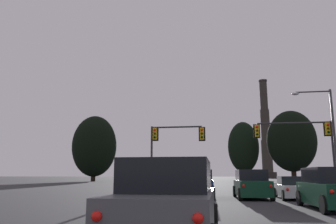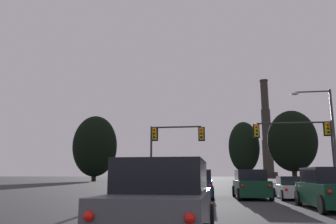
# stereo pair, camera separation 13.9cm
# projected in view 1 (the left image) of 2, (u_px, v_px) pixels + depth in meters

# --- Properties ---
(suv_left_lane_front) EXTENTS (2.23, 4.95, 1.86)m
(suv_left_lane_front) POSITION_uv_depth(u_px,v_px,m) (199.00, 184.00, 21.97)
(suv_left_lane_front) COLOR navy
(suv_left_lane_front) RESTS_ON ground_plane
(sedan_right_lane_front) EXTENTS (2.13, 4.76, 1.43)m
(sedan_right_lane_front) POSITION_uv_depth(u_px,v_px,m) (293.00, 188.00, 21.26)
(sedan_right_lane_front) COLOR silver
(sedan_right_lane_front) RESTS_ON ground_plane
(suv_center_lane_front) EXTENTS (2.27, 4.97, 1.86)m
(suv_center_lane_front) POSITION_uv_depth(u_px,v_px,m) (251.00, 185.00, 21.46)
(suv_center_lane_front) COLOR #0F3823
(suv_center_lane_front) RESTS_ON ground_plane
(suv_left_lane_third) EXTENTS (2.11, 4.91, 1.86)m
(suv_left_lane_third) POSITION_uv_depth(u_px,v_px,m) (170.00, 203.00, 7.31)
(suv_left_lane_third) COLOR #4C4F54
(suv_left_lane_third) RESTS_ON ground_plane
(suv_right_lane_second) EXTENTS (2.15, 4.92, 1.86)m
(suv_right_lane_second) POSITION_uv_depth(u_px,v_px,m) (331.00, 189.00, 14.68)
(suv_right_lane_second) COLOR #0F3823
(suv_right_lane_second) RESTS_ON ground_plane
(traffic_light_overhead_left) EXTENTS (4.95, 0.50, 5.79)m
(traffic_light_overhead_left) POSITION_uv_depth(u_px,v_px,m) (169.00, 142.00, 28.86)
(traffic_light_overhead_left) COLOR #2D2D30
(traffic_light_overhead_left) RESTS_ON ground_plane
(traffic_light_overhead_right) EXTENTS (6.67, 0.50, 6.08)m
(traffic_light_overhead_right) POSITION_uv_depth(u_px,v_px,m) (305.00, 137.00, 28.15)
(traffic_light_overhead_right) COLOR #2D2D30
(traffic_light_overhead_right) RESTS_ON ground_plane
(street_lamp) EXTENTS (3.28, 0.36, 8.72)m
(street_lamp) POSITION_uv_depth(u_px,v_px,m) (327.00, 129.00, 27.47)
(street_lamp) COLOR #38383A
(street_lamp) RESTS_ON ground_plane
(smokestack) EXTENTS (7.66, 7.66, 46.10)m
(smokestack) POSITION_uv_depth(u_px,v_px,m) (266.00, 138.00, 151.26)
(smokestack) COLOR #2B2722
(smokestack) RESTS_ON ground_plane
(treeline_far_left) EXTENTS (7.68, 6.91, 14.81)m
(treeline_far_left) POSITION_uv_depth(u_px,v_px,m) (243.00, 147.00, 82.46)
(treeline_far_left) COLOR black
(treeline_far_left) RESTS_ON ground_plane
(treeline_left_mid) EXTENTS (11.12, 10.01, 16.41)m
(treeline_left_mid) POSITION_uv_depth(u_px,v_px,m) (292.00, 141.00, 76.14)
(treeline_left_mid) COLOR black
(treeline_left_mid) RESTS_ON ground_plane
(treeline_far_right) EXTENTS (10.67, 9.60, 15.60)m
(treeline_far_right) POSITION_uv_depth(u_px,v_px,m) (94.00, 146.00, 78.58)
(treeline_far_right) COLOR black
(treeline_far_right) RESTS_ON ground_plane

